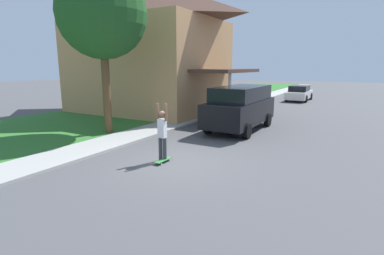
# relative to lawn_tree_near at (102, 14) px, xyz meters

# --- Properties ---
(ground_plane) EXTENTS (120.00, 120.00, 0.00)m
(ground_plane) POSITION_rel_lawn_tree_near_xyz_m (4.95, -1.92, -5.39)
(ground_plane) COLOR #49494C
(lawn) EXTENTS (10.00, 80.00, 0.08)m
(lawn) POSITION_rel_lawn_tree_near_xyz_m (-3.05, 4.08, -5.35)
(lawn) COLOR #2D6B28
(lawn) RESTS_ON ground_plane
(sidewalk) EXTENTS (1.80, 80.00, 0.10)m
(sidewalk) POSITION_rel_lawn_tree_near_xyz_m (1.35, 4.08, -5.34)
(sidewalk) COLOR #9E9E99
(sidewalk) RESTS_ON ground_plane
(house) EXTENTS (12.23, 8.21, 8.76)m
(house) POSITION_rel_lawn_tree_near_xyz_m (-2.91, 6.94, -0.76)
(house) COLOR tan
(house) RESTS_ON lawn
(lawn_tree_near) EXTENTS (3.96, 3.96, 7.32)m
(lawn_tree_near) POSITION_rel_lawn_tree_near_xyz_m (0.00, 0.00, 0.00)
(lawn_tree_near) COLOR brown
(lawn_tree_near) RESTS_ON lawn
(suv_parked) EXTENTS (2.15, 5.17, 2.18)m
(suv_parked) POSITION_rel_lawn_tree_near_xyz_m (5.05, 3.99, -4.20)
(suv_parked) COLOR black
(suv_parked) RESTS_ON ground_plane
(car_down_street) EXTENTS (1.88, 4.51, 1.40)m
(car_down_street) POSITION_rel_lawn_tree_near_xyz_m (5.04, 19.15, -4.70)
(car_down_street) COLOR silver
(car_down_street) RESTS_ON ground_plane
(skateboarder) EXTENTS (0.41, 0.23, 1.96)m
(skateboarder) POSITION_rel_lawn_tree_near_xyz_m (4.66, -2.15, -4.38)
(skateboarder) COLOR #38383D
(skateboarder) RESTS_ON ground_plane
(skateboard) EXTENTS (0.23, 0.77, 0.10)m
(skateboard) POSITION_rel_lawn_tree_near_xyz_m (4.76, -2.26, -5.31)
(skateboard) COLOR #337F3D
(skateboard) RESTS_ON ground_plane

